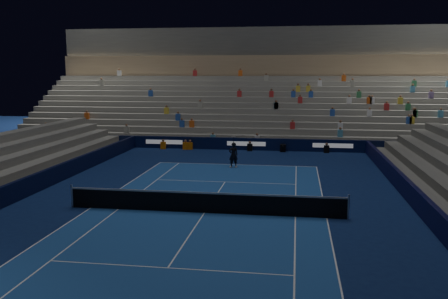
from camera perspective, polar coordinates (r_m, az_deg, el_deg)
ground at (r=22.31m, az=-2.31°, el=-7.48°), size 90.00×90.00×0.00m
court_surface at (r=22.31m, az=-2.31°, el=-7.47°), size 10.97×23.77×0.01m
sponsor_barrier_far at (r=40.13m, az=2.66°, el=0.65°), size 44.00×0.25×1.00m
sponsor_barrier_east at (r=22.51m, az=22.90°, el=-6.73°), size 0.25×37.00×1.00m
sponsor_barrier_west at (r=25.78m, az=-24.09°, el=-4.86°), size 0.25×37.00×1.00m
grandstand_main at (r=49.16m, az=3.82°, el=5.55°), size 44.00×15.20×11.20m
tennis_net at (r=22.17m, az=-2.32°, el=-6.23°), size 12.90×0.10×1.10m
tennis_player at (r=32.56m, az=1.11°, el=-0.66°), size 0.74×0.63×1.73m
broadcast_camera at (r=39.54m, az=6.95°, el=0.19°), size 0.47×0.91×0.60m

